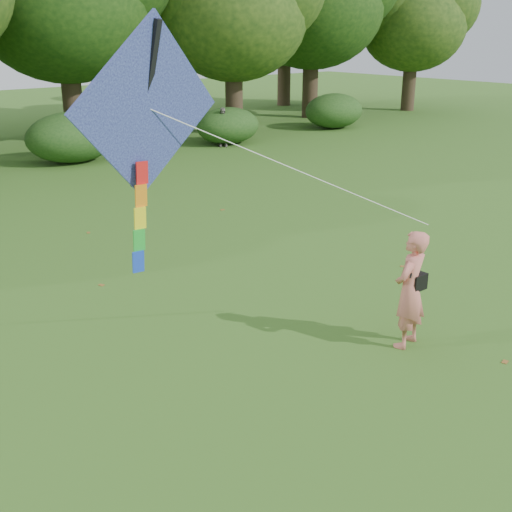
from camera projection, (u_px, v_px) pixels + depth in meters
ground at (404, 366)px, 9.66m from camera, size 100.00×100.00×0.00m
man_kite_flyer at (410, 290)px, 10.01m from camera, size 0.79×0.61×1.91m
bystander_right at (223, 127)px, 27.33m from camera, size 1.02×0.90×1.65m
crossbody_bag at (417, 281)px, 10.01m from camera, size 0.43×0.20×0.73m
flying_kite at (148, 113)px, 7.05m from camera, size 5.38×1.05×3.03m
fallen_leaves at (306, 283)px, 12.83m from camera, size 8.26×14.92×0.01m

